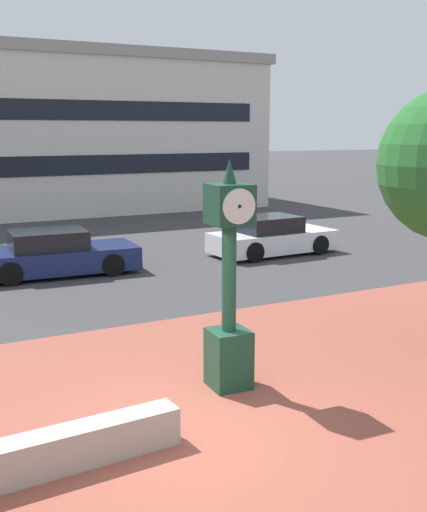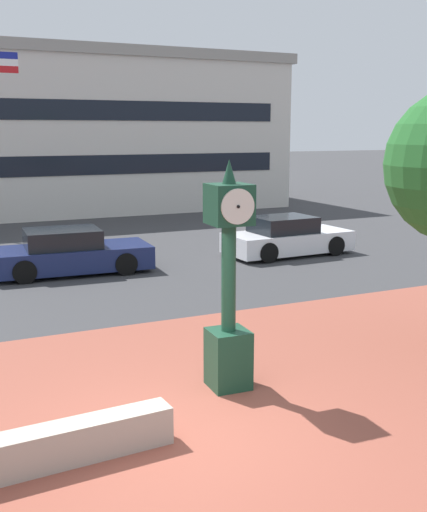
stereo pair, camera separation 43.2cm
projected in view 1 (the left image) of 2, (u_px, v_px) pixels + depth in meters
The scene contains 7 objects.
ground_plane at pixel (182, 436), 8.45m from camera, with size 200.00×200.00×0.00m, color #38383A.
plaza_brick_paving at pixel (167, 421), 8.88m from camera, with size 44.00×8.98×0.01m, color brown.
planter_wall at pixel (55, 452), 7.54m from camera, with size 3.20×0.40×0.50m, color #ADA393.
street_clock at pixel (229, 291), 9.79m from camera, with size 0.64×0.73×3.61m.
car_street_near at pixel (55, 255), 17.87m from camera, with size 4.57×2.17×1.28m.
car_street_mid at pixel (272, 237), 20.81m from camera, with size 4.24×2.00×1.28m.
civic_building at pixel (6, 132), 32.91m from camera, with size 25.23×12.42×7.90m.
Camera 1 is at (-3.26, -7.12, 4.02)m, focal length 44.30 mm.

